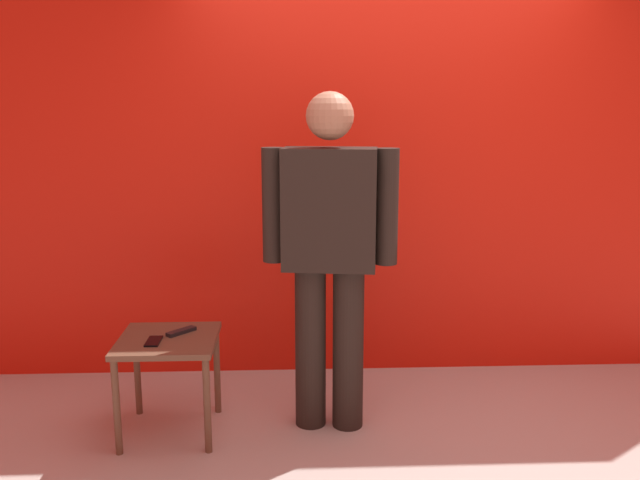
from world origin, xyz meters
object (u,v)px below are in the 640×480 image
Objects in this scene: standing_person at (330,246)px; side_table at (168,352)px; tv_remote at (181,331)px; cell_phone at (154,341)px.

standing_person reaches higher than side_table.
side_table is 0.13m from tv_remote.
standing_person is 12.43× the size of cell_phone.
standing_person is 0.91m from tv_remote.
side_table is at bearing -88.61° from tv_remote.
cell_phone is at bearing -172.76° from standing_person.
standing_person is at bearing 7.68° from cell_phone.
standing_person is at bearing 3.34° from side_table.
tv_remote is (-0.79, 0.02, -0.46)m from standing_person.
standing_person is 3.37× the size of side_table.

